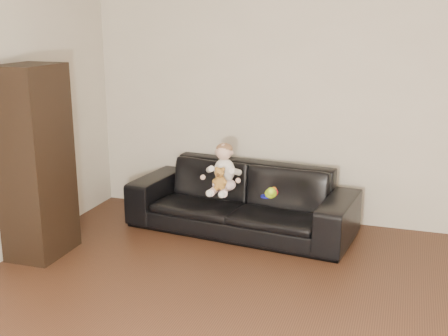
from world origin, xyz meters
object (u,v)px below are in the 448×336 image
(toy_green, at_px, (271,193))
(sofa, at_px, (241,199))
(toy_rattle, at_px, (274,192))
(toy_blue_disc, at_px, (266,196))
(teddy_bear, at_px, (220,179))
(baby, at_px, (224,170))
(cabinet, at_px, (36,162))

(toy_green, bearing_deg, sofa, 151.13)
(toy_rattle, bearing_deg, toy_blue_disc, -146.04)
(toy_green, height_order, toy_rattle, toy_green)
(teddy_bear, relative_size, toy_blue_disc, 2.25)
(sofa, height_order, toy_blue_disc, sofa)
(baby, relative_size, teddy_bear, 2.14)
(sofa, distance_m, toy_blue_disc, 0.34)
(sofa, xyz_separation_m, toy_rattle, (0.34, -0.12, 0.14))
(teddy_bear, relative_size, toy_green, 1.63)
(sofa, relative_size, baby, 4.65)
(baby, distance_m, toy_blue_disc, 0.46)
(toy_blue_disc, bearing_deg, toy_green, -19.02)
(toy_rattle, bearing_deg, sofa, 160.70)
(toy_green, xyz_separation_m, toy_rattle, (0.02, 0.06, -0.01))
(baby, height_order, toy_green, baby)
(toy_blue_disc, bearing_deg, cabinet, -152.66)
(baby, xyz_separation_m, toy_rattle, (0.48, -0.01, -0.16))
(baby, height_order, toy_blue_disc, baby)
(sofa, distance_m, baby, 0.35)
(baby, bearing_deg, cabinet, -152.95)
(baby, distance_m, teddy_bear, 0.14)
(baby, bearing_deg, teddy_bear, -94.46)
(teddy_bear, bearing_deg, sofa, 61.09)
(baby, distance_m, toy_rattle, 0.51)
(baby, height_order, teddy_bear, baby)
(cabinet, distance_m, baby, 1.64)
(teddy_bear, bearing_deg, cabinet, -150.53)
(toy_rattle, relative_size, toy_blue_disc, 0.81)
(baby, bearing_deg, sofa, 30.77)
(cabinet, distance_m, toy_rattle, 2.07)
(toy_green, distance_m, toy_blue_disc, 0.06)
(cabinet, relative_size, toy_blue_disc, 17.09)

